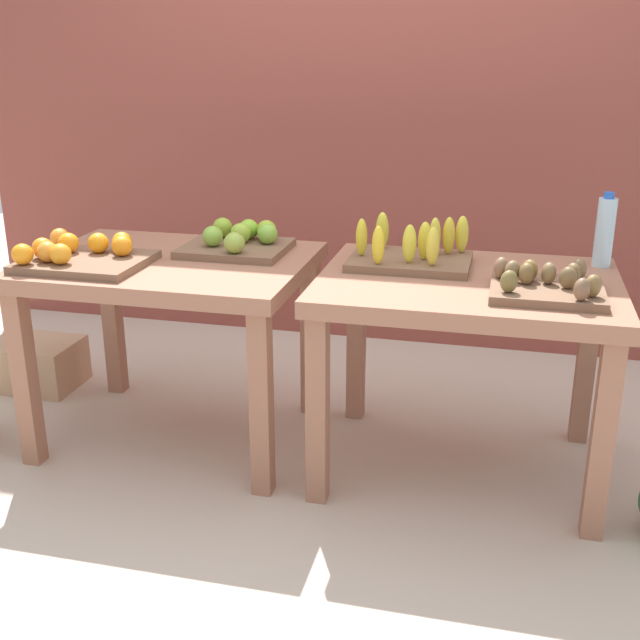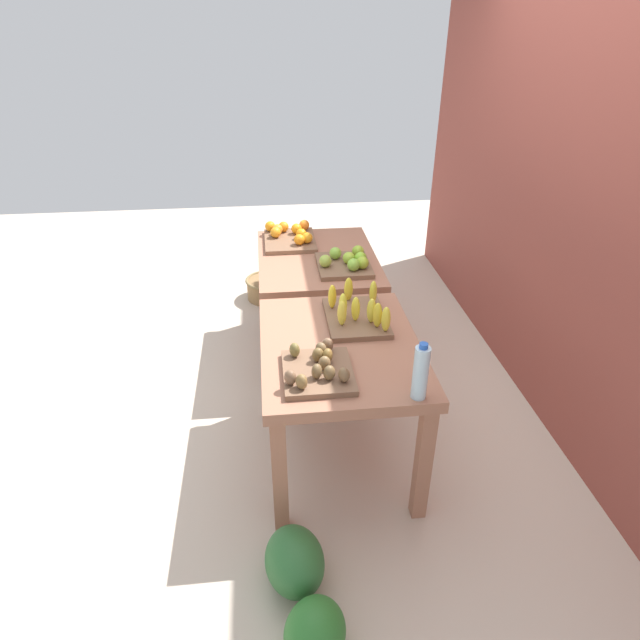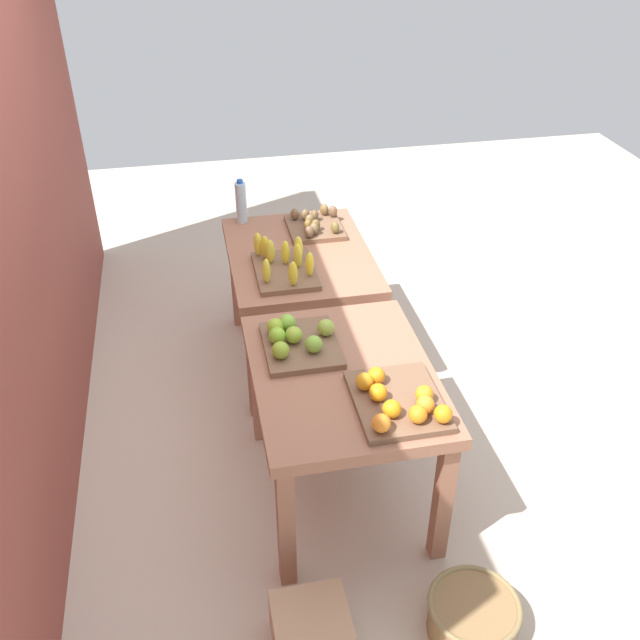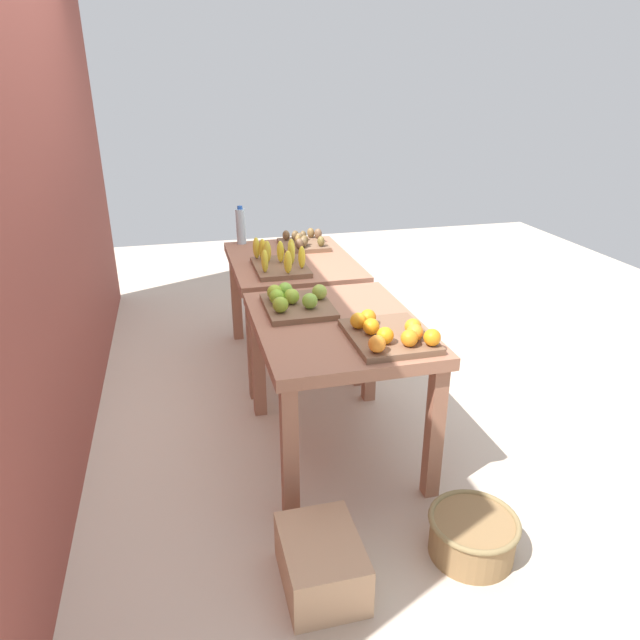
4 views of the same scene
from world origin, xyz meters
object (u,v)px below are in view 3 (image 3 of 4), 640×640
object	(u,v)px
kiwi_bin	(315,225)
wicker_basket	(472,616)
orange_bin	(399,401)
banana_crate	(284,265)
water_bottle	(241,202)
display_table_right	(300,269)
apple_bin	(297,340)
watermelon_pile	(316,266)
display_table_left	(343,390)

from	to	relation	value
kiwi_bin	wicker_basket	size ratio (longest dim) A/B	0.96
orange_bin	kiwi_bin	distance (m)	1.66
banana_crate	water_bottle	bearing A→B (deg)	12.88
display_table_right	wicker_basket	distance (m)	2.08
orange_bin	wicker_basket	world-z (taller)	orange_bin
apple_bin	watermelon_pile	size ratio (longest dim) A/B	0.60
banana_crate	water_bottle	size ratio (longest dim) A/B	1.61
display_table_left	kiwi_bin	xyz separation A→B (m)	(1.38, -0.14, 0.14)
water_bottle	banana_crate	bearing A→B (deg)	-167.12
display_table_left	wicker_basket	xyz separation A→B (m)	(-0.85, -0.35, -0.54)
watermelon_pile	wicker_basket	distance (m)	2.87
water_bottle	wicker_basket	xyz separation A→B (m)	(-2.44, -0.63, -0.78)
display_table_left	water_bottle	xyz separation A→B (m)	(1.58, 0.28, 0.24)
apple_bin	display_table_right	bearing A→B (deg)	-10.48
orange_bin	banana_crate	xyz separation A→B (m)	(1.19, 0.29, 0.01)
display_table_left	orange_bin	world-z (taller)	orange_bin
kiwi_bin	watermelon_pile	distance (m)	0.92
apple_bin	orange_bin	bearing A→B (deg)	-146.33
wicker_basket	display_table_left	bearing A→B (deg)	22.27
display_table_left	watermelon_pile	distance (m)	2.10
water_bottle	wicker_basket	world-z (taller)	water_bottle
orange_bin	water_bottle	bearing A→B (deg)	13.33
kiwi_bin	water_bottle	size ratio (longest dim) A/B	1.32
banana_crate	watermelon_pile	bearing A→B (deg)	-19.50
display_table_left	water_bottle	distance (m)	1.62
display_table_right	apple_bin	world-z (taller)	apple_bin
wicker_basket	apple_bin	bearing A→B (deg)	25.78
banana_crate	watermelon_pile	world-z (taller)	banana_crate
display_table_right	kiwi_bin	world-z (taller)	kiwi_bin
wicker_basket	banana_crate	bearing A→B (deg)	14.98
water_bottle	wicker_basket	size ratio (longest dim) A/B	0.73
banana_crate	kiwi_bin	size ratio (longest dim) A/B	1.22
watermelon_pile	water_bottle	bearing A→B (deg)	128.23
banana_crate	display_table_right	bearing A→B (deg)	-29.20
apple_bin	banana_crate	bearing A→B (deg)	-3.86
display_table_left	apple_bin	distance (m)	0.31
kiwi_bin	water_bottle	distance (m)	0.47
watermelon_pile	wicker_basket	world-z (taller)	watermelon_pile
display_table_left	apple_bin	world-z (taller)	apple_bin
water_bottle	watermelon_pile	distance (m)	1.03
display_table_right	water_bottle	distance (m)	0.59
kiwi_bin	water_bottle	xyz separation A→B (m)	(0.21, 0.42, 0.09)
banana_crate	wicker_basket	world-z (taller)	banana_crate
display_table_right	kiwi_bin	distance (m)	0.33
orange_bin	apple_bin	distance (m)	0.60
kiwi_bin	display_table_left	bearing A→B (deg)	174.19
display_table_right	water_bottle	size ratio (longest dim) A/B	3.81
apple_bin	kiwi_bin	distance (m)	1.20
orange_bin	wicker_basket	distance (m)	0.91
banana_crate	wicker_basket	size ratio (longest dim) A/B	1.17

